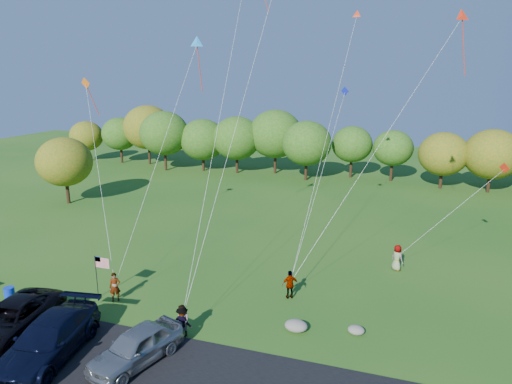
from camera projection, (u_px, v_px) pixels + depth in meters
ground at (173, 325)px, 24.66m from camera, size 140.00×140.00×0.00m
asphalt_lane at (132, 368)px, 20.98m from camera, size 44.00×6.00×0.06m
treeline at (329, 144)px, 56.24m from camera, size 74.82×27.66×8.64m
minivan_dark at (11, 319)px, 23.47m from camera, size 3.56×6.41×1.70m
minivan_navy at (49, 340)px, 21.53m from camera, size 3.52×6.71×1.86m
minivan_silver at (136, 347)px, 21.15m from camera, size 3.28×5.22×1.65m
flyer_a at (115, 287)px, 27.06m from camera, size 0.77×0.70×1.78m
flyer_b at (182, 321)px, 23.41m from camera, size 1.05×1.01×1.71m
flyer_c at (182, 321)px, 23.42m from camera, size 1.12×0.72×1.65m
flyer_d at (290, 285)px, 27.39m from camera, size 1.11×0.89×1.77m
flyer_e at (397, 258)px, 31.31m from camera, size 1.06×1.01×1.83m
trash_barrel at (10, 294)px, 27.11m from camera, size 0.59×0.59×0.89m
flag_assembly at (100, 267)px, 27.09m from camera, size 0.99×0.65×2.69m
boulder_near at (296, 326)px, 23.98m from camera, size 1.22×0.96×0.61m
boulder_far at (356, 330)px, 23.73m from camera, size 0.87×0.73×0.45m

